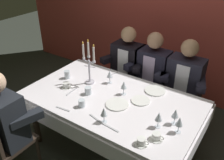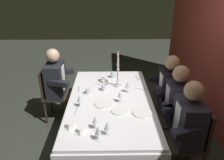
% 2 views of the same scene
% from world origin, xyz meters
% --- Properties ---
extents(ground_plane, '(12.00, 12.00, 0.00)m').
position_xyz_m(ground_plane, '(0.00, 0.00, 0.00)').
color(ground_plane, '#33382F').
extents(back_wall, '(6.00, 0.12, 2.70)m').
position_xyz_m(back_wall, '(0.00, 1.66, 1.35)').
color(back_wall, '#BA4339').
rests_on(back_wall, ground_plane).
extents(dining_table, '(1.94, 1.14, 0.74)m').
position_xyz_m(dining_table, '(0.00, 0.00, 0.62)').
color(dining_table, white).
rests_on(dining_table, ground_plane).
extents(candelabra, '(0.19, 0.11, 0.55)m').
position_xyz_m(candelabra, '(-0.39, 0.12, 0.96)').
color(candelabra, silver).
rests_on(candelabra, dining_table).
extents(dinner_plate_0, '(0.24, 0.24, 0.01)m').
position_xyz_m(dinner_plate_0, '(0.34, 0.38, 0.75)').
color(dinner_plate_0, white).
rests_on(dinner_plate_0, dining_table).
extents(dinner_plate_1, '(0.24, 0.24, 0.01)m').
position_xyz_m(dinner_plate_1, '(0.12, -0.08, 0.75)').
color(dinner_plate_1, white).
rests_on(dinner_plate_1, dining_table).
extents(dinner_plate_2, '(0.20, 0.20, 0.01)m').
position_xyz_m(dinner_plate_2, '(0.29, 0.12, 0.75)').
color(dinner_plate_2, white).
rests_on(dinner_plate_2, dining_table).
extents(wine_glass_0, '(0.07, 0.07, 0.16)m').
position_xyz_m(wine_glass_0, '(0.07, 0.13, 0.85)').
color(wine_glass_0, silver).
rests_on(wine_glass_0, dining_table).
extents(wine_glass_1, '(0.07, 0.07, 0.16)m').
position_xyz_m(wine_glass_1, '(0.62, -0.16, 0.86)').
color(wine_glass_1, silver).
rests_on(wine_glass_1, dining_table).
extents(wine_glass_2, '(0.07, 0.07, 0.16)m').
position_xyz_m(wine_glass_2, '(0.73, -0.03, 0.85)').
color(wine_glass_2, silver).
rests_on(wine_glass_2, dining_table).
extents(wine_glass_3, '(0.07, 0.07, 0.16)m').
position_xyz_m(wine_glass_3, '(0.80, -0.12, 0.85)').
color(wine_glass_3, silver).
rests_on(wine_glass_3, dining_table).
extents(wine_glass_4, '(0.07, 0.07, 0.16)m').
position_xyz_m(wine_glass_4, '(-0.20, 0.25, 0.86)').
color(wine_glass_4, silver).
rests_on(wine_glass_4, dining_table).
extents(wine_glass_5, '(0.07, 0.07, 0.16)m').
position_xyz_m(wine_glass_5, '(0.17, -0.38, 0.85)').
color(wine_glass_5, silver).
rests_on(wine_glass_5, dining_table).
extents(water_tumbler_0, '(0.07, 0.07, 0.08)m').
position_xyz_m(water_tumbler_0, '(-0.16, -0.31, 0.78)').
color(water_tumbler_0, silver).
rests_on(water_tumbler_0, dining_table).
extents(water_tumbler_1, '(0.07, 0.07, 0.10)m').
position_xyz_m(water_tumbler_1, '(-0.70, 0.05, 0.79)').
color(water_tumbler_1, silver).
rests_on(water_tumbler_1, dining_table).
extents(water_tumbler_2, '(0.08, 0.08, 0.08)m').
position_xyz_m(water_tumbler_2, '(-0.26, -0.09, 0.78)').
color(water_tumbler_2, silver).
rests_on(water_tumbler_2, dining_table).
extents(coffee_cup_0, '(0.13, 0.12, 0.06)m').
position_xyz_m(coffee_cup_0, '(-0.55, -0.12, 0.77)').
color(coffee_cup_0, white).
rests_on(coffee_cup_0, dining_table).
extents(coffee_cup_1, '(0.13, 0.12, 0.06)m').
position_xyz_m(coffee_cup_1, '(0.68, -0.31, 0.77)').
color(coffee_cup_1, white).
rests_on(coffee_cup_1, dining_table).
extents(coffee_cup_2, '(0.13, 0.12, 0.06)m').
position_xyz_m(coffee_cup_2, '(0.60, -0.44, 0.77)').
color(coffee_cup_2, white).
rests_on(coffee_cup_2, dining_table).
extents(spoon_0, '(0.07, 0.17, 0.01)m').
position_xyz_m(spoon_0, '(-0.29, 0.45, 0.74)').
color(spoon_0, '#B7B7BC').
rests_on(spoon_0, dining_table).
extents(knife_1, '(0.19, 0.03, 0.01)m').
position_xyz_m(knife_1, '(0.27, -0.42, 0.74)').
color(knife_1, '#B7B7BC').
rests_on(knife_1, dining_table).
extents(fork_2, '(0.17, 0.06, 0.01)m').
position_xyz_m(fork_2, '(-0.67, 0.45, 0.74)').
color(fork_2, '#B7B7BC').
rests_on(fork_2, dining_table).
extents(knife_3, '(0.03, 0.19, 0.01)m').
position_xyz_m(knife_3, '(-0.44, -0.16, 0.74)').
color(knife_3, '#B7B7BC').
rests_on(knife_3, dining_table).
extents(fork_4, '(0.17, 0.04, 0.01)m').
position_xyz_m(fork_4, '(-0.29, -0.45, 0.74)').
color(fork_4, '#B7B7BC').
rests_on(fork_4, dining_table).
extents(knife_5, '(0.19, 0.06, 0.01)m').
position_xyz_m(knife_5, '(0.09, -0.39, 0.74)').
color(knife_5, '#B7B7BC').
rests_on(knife_5, dining_table).
extents(seated_diner_0, '(0.63, 0.48, 1.24)m').
position_xyz_m(seated_diner_0, '(-0.67, -0.89, 0.74)').
color(seated_diner_0, '#33271E').
rests_on(seated_diner_0, ground_plane).
extents(seated_diner_1, '(0.63, 0.48, 1.24)m').
position_xyz_m(seated_diner_1, '(-0.33, 0.89, 0.74)').
color(seated_diner_1, '#33271E').
rests_on(seated_diner_1, ground_plane).
extents(seated_diner_2, '(0.63, 0.48, 1.24)m').
position_xyz_m(seated_diner_2, '(0.06, 0.89, 0.74)').
color(seated_diner_2, '#33271E').
rests_on(seated_diner_2, ground_plane).
extents(seated_diner_3, '(0.63, 0.48, 1.24)m').
position_xyz_m(seated_diner_3, '(0.51, 0.89, 0.74)').
color(seated_diner_3, '#33271E').
rests_on(seated_diner_3, ground_plane).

